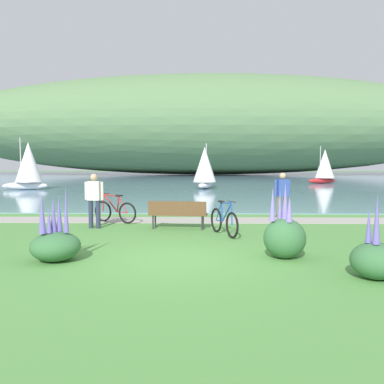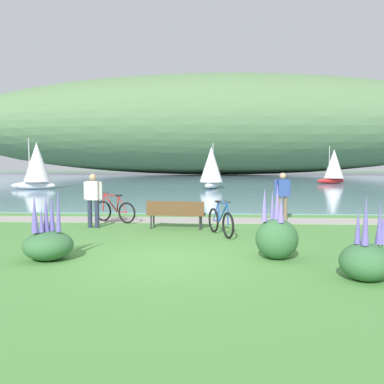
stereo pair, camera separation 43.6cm
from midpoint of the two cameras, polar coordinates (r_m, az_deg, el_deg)
name	(u,v)px [view 2 (the right image)]	position (r m, az deg, el deg)	size (l,w,h in m)	color
ground_plane	(165,259)	(8.62, -2.46, -9.54)	(200.00, 200.00, 0.00)	#518E42
bay_water	(205,178)	(55.90, 2.08, 2.05)	(180.00, 80.00, 0.04)	#6B8EA8
distant_hillside	(217,126)	(71.27, 3.72, 9.45)	(98.13, 28.00, 17.26)	#567A4C
shoreline_path	(184,220)	(14.30, -0.29, -4.04)	(60.00, 1.50, 0.01)	#A39E93
park_bench_near_camera	(176,212)	(12.37, -1.33, -2.91)	(1.84, 0.66, 0.88)	brown
bicycle_leaning_near_bench	(221,221)	(11.33, 5.21, -4.20)	(0.71, 1.67, 1.01)	black
bicycle_beside_path	(115,211)	(13.99, -10.13, -2.66)	(1.61, 0.84, 1.01)	black
person_at_shoreline	(282,194)	(14.22, 13.67, -0.26)	(0.58, 0.33, 1.71)	#72604C
person_on_the_grass	(93,197)	(12.89, -13.02, -0.69)	(0.61, 0.26, 1.71)	#282D47
echium_bush_closest_to_camera	(277,237)	(8.77, 13.41, -6.25)	(0.90, 0.90, 1.62)	#386B3D
echium_bush_beside_closest	(48,243)	(8.91, -18.58, -6.92)	(1.04, 1.04, 1.55)	#386B3D
echium_bush_mid_cluster	(366,259)	(7.71, 25.13, -8.63)	(0.88, 0.88, 1.50)	#386B3D
sailboat_nearest_to_shore	(334,166)	(41.63, 19.87, 3.52)	(3.26, 2.38, 3.70)	#B22323
sailboat_toward_hillside	(36,165)	(32.77, -21.01, 3.60)	(3.43, 2.18, 3.94)	white
sailboat_far_off	(211,167)	(31.40, 3.18, 3.55)	(2.22, 3.17, 3.59)	white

